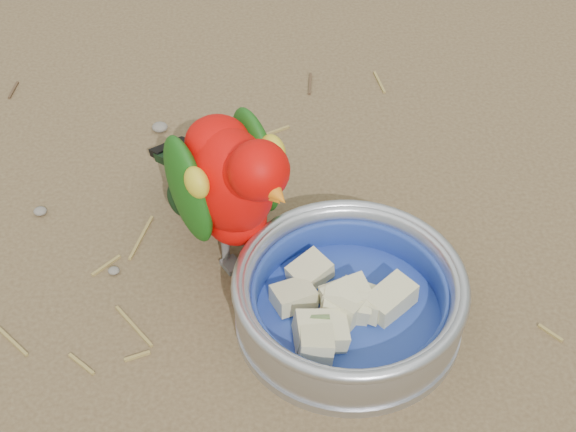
{
  "coord_description": "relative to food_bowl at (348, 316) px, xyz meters",
  "views": [
    {
      "loc": [
        -0.05,
        -0.5,
        0.68
      ],
      "look_at": [
        -0.01,
        0.11,
        0.08
      ],
      "focal_mm": 55.0,
      "sensor_mm": 36.0,
      "label": 1
    }
  ],
  "objects": [
    {
      "name": "bowl_wall",
      "position": [
        0.0,
        0.0,
        0.03
      ],
      "size": [
        0.22,
        0.22,
        0.04
      ],
      "primitive_type": null,
      "color": "#B2B2BA",
      "rests_on": "food_bowl"
    },
    {
      "name": "lory_parrot",
      "position": [
        -0.11,
        0.1,
        0.08
      ],
      "size": [
        0.2,
        0.24,
        0.18
      ],
      "primitive_type": null,
      "rotation": [
        0.0,
        0.0,
        -2.61
      ],
      "color": "#CC0602",
      "rests_on": "ground"
    },
    {
      "name": "food_bowl",
      "position": [
        0.0,
        0.0,
        0.0
      ],
      "size": [
        0.22,
        0.22,
        0.02
      ],
      "primitive_type": "cylinder",
      "color": "#B2B2BA",
      "rests_on": "ground"
    },
    {
      "name": "fruit_wedges",
      "position": [
        -0.0,
        0.0,
        0.02
      ],
      "size": [
        0.13,
        0.13,
        0.03
      ],
      "primitive_type": null,
      "color": "beige",
      "rests_on": "food_bowl"
    },
    {
      "name": "ground",
      "position": [
        -0.04,
        -0.04,
        -0.01
      ],
      "size": [
        60.0,
        60.0,
        0.0
      ],
      "primitive_type": "plane",
      "color": "brown"
    },
    {
      "name": "ground_debris",
      "position": [
        -0.04,
        0.02,
        -0.01
      ],
      "size": [
        0.9,
        0.8,
        0.01
      ],
      "primitive_type": null,
      "color": "olive",
      "rests_on": "ground"
    }
  ]
}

